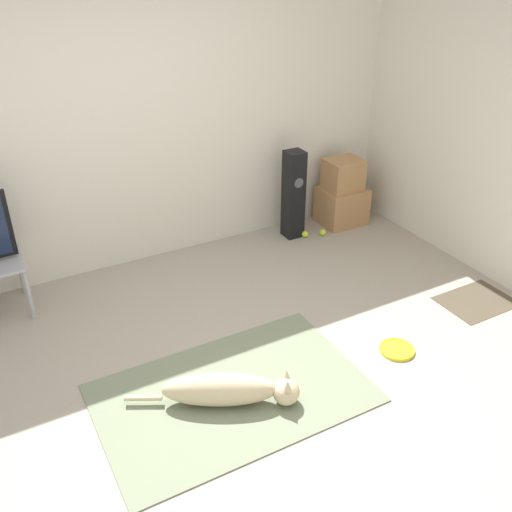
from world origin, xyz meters
The scene contains 11 objects.
ground_plane centered at (0.00, 0.00, 0.00)m, with size 12.00×12.00×0.00m, color #9E9384.
wall_back centered at (0.00, 2.10, 1.27)m, with size 8.00×0.06×2.55m.
area_rug centered at (-0.07, 0.05, 0.01)m, with size 1.75×1.12×0.01m.
dog centered at (-0.13, -0.03, 0.12)m, with size 1.01×0.59×0.23m.
frisbee centered at (1.18, -0.13, 0.01)m, with size 0.26×0.26×0.03m.
cardboard_box_lower centered at (2.08, 1.81, 0.19)m, with size 0.45×0.39×0.38m.
cardboard_box_upper centered at (2.07, 1.80, 0.54)m, with size 0.35×0.30×0.31m.
floor_speaker centered at (1.48, 1.80, 0.44)m, with size 0.17×0.18×0.88m.
tennis_ball_by_boxes centered at (1.74, 1.64, 0.03)m, with size 0.07×0.07×0.07m.
tennis_ball_near_speaker centered at (1.57, 1.70, 0.03)m, with size 0.07×0.07×0.07m.
door_mat centered at (2.19, 0.05, 0.00)m, with size 0.60×0.45×0.01m.
Camera 1 is at (-1.29, -2.51, 2.65)m, focal length 40.00 mm.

